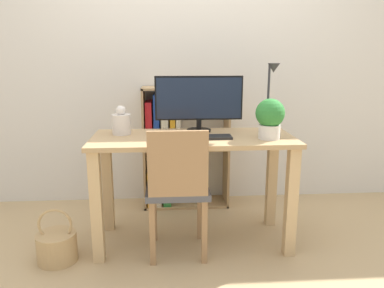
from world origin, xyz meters
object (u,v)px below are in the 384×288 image
at_px(chair, 178,187).
at_px(desk_lamp, 271,91).
at_px(monitor, 199,100).
at_px(basket, 57,246).
at_px(vase, 121,123).
at_px(potted_plant, 270,117).
at_px(bookshelf, 171,147).
at_px(keyboard, 206,137).

bearing_deg(chair, desk_lamp, 21.17).
bearing_deg(desk_lamp, chair, -159.48).
distance_m(monitor, basket, 1.34).
height_order(vase, potted_plant, potted_plant).
bearing_deg(basket, potted_plant, 4.45).
bearing_deg(basket, bookshelf, 50.36).
relative_size(keyboard, vase, 1.72).
xyz_separation_m(monitor, vase, (-0.54, -0.06, -0.14)).
bearing_deg(desk_lamp, monitor, 165.53).
xyz_separation_m(desk_lamp, bookshelf, (-0.67, 0.64, -0.53)).
bearing_deg(desk_lamp, keyboard, -166.18).
bearing_deg(keyboard, desk_lamp, 13.82).
height_order(chair, bookshelf, bookshelf).
distance_m(keyboard, chair, 0.37).
distance_m(monitor, potted_plant, 0.52).
bearing_deg(vase, potted_plant, -12.16).
relative_size(monitor, desk_lamp, 1.29).
distance_m(monitor, bookshelf, 0.72).
xyz_separation_m(chair, basket, (-0.78, -0.02, -0.37)).
distance_m(keyboard, basket, 1.18).
height_order(desk_lamp, bookshelf, desk_lamp).
bearing_deg(bookshelf, desk_lamp, -43.91).
height_order(potted_plant, chair, potted_plant).
distance_m(vase, chair, 0.60).
bearing_deg(keyboard, monitor, 96.08).
xyz_separation_m(desk_lamp, chair, (-0.64, -0.24, -0.58)).
bearing_deg(desk_lamp, potted_plant, -104.35).
height_order(monitor, bookshelf, monitor).
relative_size(monitor, potted_plant, 2.36).
distance_m(desk_lamp, bookshelf, 1.07).
bearing_deg(vase, keyboard, -16.90).
distance_m(monitor, vase, 0.56).
bearing_deg(keyboard, potted_plant, -5.40).
bearing_deg(vase, monitor, 6.57).
bearing_deg(keyboard, vase, 163.10).
bearing_deg(potted_plant, basket, -175.55).
distance_m(potted_plant, basket, 1.59).
relative_size(monitor, bookshelf, 0.59).
bearing_deg(chair, basket, -178.05).
bearing_deg(basket, keyboard, 8.59).
relative_size(desk_lamp, chair, 0.55).
distance_m(keyboard, desk_lamp, 0.54).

